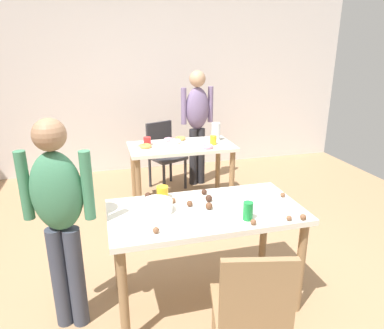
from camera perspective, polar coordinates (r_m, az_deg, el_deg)
ground_plane at (r=2.89m, az=2.02°, el=-20.72°), size 6.40×6.40×0.00m
wall_back at (r=5.39m, az=-7.99°, el=12.88°), size 6.40×0.10×2.60m
dining_table_near at (r=2.53m, az=2.16°, el=-9.24°), size 1.34×0.69×0.75m
dining_table_far at (r=4.07m, az=-1.71°, el=1.57°), size 1.19×0.61×0.75m
chair_near_table at (r=2.07m, az=9.62°, el=-21.86°), size 0.48×0.48×0.87m
chair_far_table at (r=4.71m, az=-4.57°, el=2.18°), size 0.53×0.53×0.87m
person_girl_near at (r=2.36m, az=-20.58°, el=-6.98°), size 0.45×0.27×1.44m
person_adult_far at (r=4.69m, az=0.85°, el=7.46°), size 0.46×0.24×1.53m
mixing_bowl at (r=2.44m, az=-5.68°, el=-6.72°), size 0.21×0.21×0.08m
soda_can at (r=2.34m, az=9.00°, el=-7.39°), size 0.07×0.07×0.12m
fork_near at (r=2.75m, az=10.72°, el=-4.77°), size 0.17×0.02×0.01m
cup_near_0 at (r=2.64m, az=-4.78°, el=-4.50°), size 0.09×0.09×0.09m
cake_ball_0 at (r=2.74m, az=14.39°, el=-4.75°), size 0.04×0.04×0.04m
cake_ball_1 at (r=2.59m, az=2.72°, el=-5.44°), size 0.05×0.05×0.05m
cake_ball_2 at (r=2.47m, az=2.75°, el=-6.67°), size 0.05×0.05×0.05m
cake_ball_3 at (r=2.70m, az=1.96°, el=-4.42°), size 0.04×0.04×0.04m
cake_ball_4 at (r=2.65m, az=-7.08°, el=-4.98°), size 0.05×0.05×0.05m
cake_ball_5 at (r=2.56m, az=-3.09°, el=-5.80°), size 0.04×0.04×0.04m
cake_ball_6 at (r=2.40m, az=15.35°, el=-8.31°), size 0.04×0.04×0.04m
cake_ball_7 at (r=2.58m, az=-6.04°, el=-5.58°), size 0.05×0.05×0.05m
cake_ball_8 at (r=2.51m, az=-0.38°, el=-6.30°), size 0.04×0.04×0.04m
cake_ball_9 at (r=2.30m, az=9.84°, el=-9.10°), size 0.04×0.04×0.04m
cake_ball_10 at (r=2.44m, az=17.44°, el=-8.07°), size 0.04×0.04×0.04m
cake_ball_11 at (r=2.19m, az=-5.83°, el=-10.47°), size 0.04×0.04×0.04m
pitcher_far at (r=4.22m, az=3.85°, el=5.28°), size 0.10×0.10×0.21m
cup_far_0 at (r=4.04m, az=3.44°, el=3.93°), size 0.07×0.07×0.10m
cup_far_1 at (r=4.05m, az=-7.22°, el=3.75°), size 0.08×0.08×0.09m
donut_far_0 at (r=3.91m, az=2.44°, el=2.93°), size 0.14×0.14×0.04m
donut_far_1 at (r=4.25m, az=-1.89°, el=4.22°), size 0.13×0.13×0.04m
donut_far_2 at (r=4.22m, az=-3.80°, el=4.06°), size 0.11×0.11×0.03m
donut_far_3 at (r=4.05m, az=-9.00°, el=3.21°), size 0.11×0.11×0.03m
donut_far_4 at (r=4.12m, az=-2.63°, el=3.73°), size 0.13×0.13×0.04m
donut_far_5 at (r=3.96m, az=-7.48°, el=2.97°), size 0.13×0.13×0.04m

